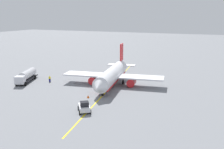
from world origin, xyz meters
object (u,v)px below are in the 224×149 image
Objects in this scene: fuel_tanker at (26,76)px; safety_cone_nose at (81,103)px; pushback_tug at (84,107)px; refueling_worker at (50,79)px; safety_cone_wingtip at (88,96)px; airplane at (112,75)px.

safety_cone_nose is (9.86, 23.48, -1.40)m from fuel_tanker.
fuel_tanker is 2.77× the size of pushback_tug.
safety_cone_wingtip is (8.22, 16.90, -0.49)m from refueling_worker.
refueling_worker reaches higher than safety_cone_nose.
safety_cone_wingtip reaches higher than safety_cone_nose.
pushback_tug is at bearing 51.91° from refueling_worker.
airplane is 16.65m from safety_cone_nose.
safety_cone_wingtip is (-7.78, -3.51, -0.67)m from pushback_tug.
fuel_tanker reaches higher than safety_cone_nose.
airplane reaches higher than safety_cone_wingtip.
fuel_tanker is at bearing -103.75° from safety_cone_wingtip.
airplane is 16.63× the size of refueling_worker.
safety_cone_nose is 4.33m from safety_cone_wingtip.
refueling_worker is (-16.00, -20.41, -0.19)m from pushback_tug.
refueling_worker reaches higher than safety_cone_wingtip.
airplane reaches higher than pushback_tug.
airplane is 6.93× the size of pushback_tug.
refueling_worker is at bearing -77.23° from airplane.
fuel_tanker is 6.64× the size of refueling_worker.
safety_cone_nose is (16.48, 0.04, -2.39)m from airplane.
safety_cone_nose is at bearing 0.15° from airplane.
pushback_tug is (19.97, 2.88, -1.72)m from airplane.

